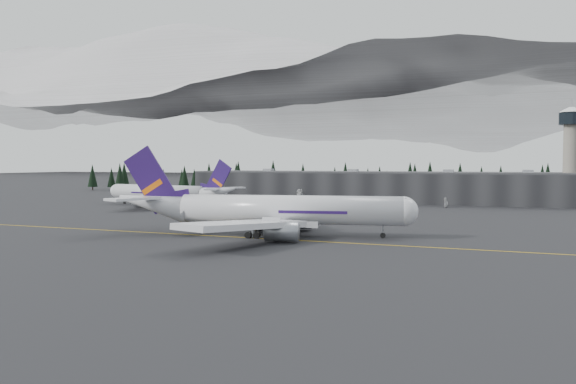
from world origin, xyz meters
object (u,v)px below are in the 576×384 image
at_px(control_tower, 571,145).
at_px(jet_main, 264,210).
at_px(jet_parked, 169,193).
at_px(gse_vehicle_b, 446,206).
at_px(terminal, 376,186).
at_px(gse_vehicle_a, 300,200).

xyz_separation_m(control_tower, jet_main, (-74.34, -124.95, -17.64)).
distance_m(jet_main, jet_parked, 94.10).
height_order(control_tower, jet_main, control_tower).
bearing_deg(gse_vehicle_b, terminal, -143.96).
xyz_separation_m(terminal, control_tower, (75.00, 3.00, 17.11)).
bearing_deg(jet_parked, jet_main, 144.52).
bearing_deg(jet_main, control_tower, 48.00).
distance_m(terminal, jet_main, 121.96).
relative_size(gse_vehicle_a, gse_vehicle_b, 1.46).
distance_m(gse_vehicle_a, gse_vehicle_b, 60.38).
relative_size(control_tower, gse_vehicle_a, 6.90).
distance_m(jet_parked, gse_vehicle_a, 55.02).
bearing_deg(gse_vehicle_b, gse_vehicle_a, -112.18).
bearing_deg(terminal, control_tower, 2.29).
height_order(gse_vehicle_a, gse_vehicle_b, gse_vehicle_a).
bearing_deg(terminal, jet_parked, -139.83).
xyz_separation_m(jet_main, gse_vehicle_a, (-28.76, 103.97, -5.00)).
relative_size(terminal, gse_vehicle_a, 29.30).
bearing_deg(jet_parked, gse_vehicle_b, -154.46).
distance_m(terminal, jet_parked, 87.76).
xyz_separation_m(terminal, gse_vehicle_a, (-28.10, -17.98, -5.54)).
bearing_deg(gse_vehicle_a, jet_parked, -129.16).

